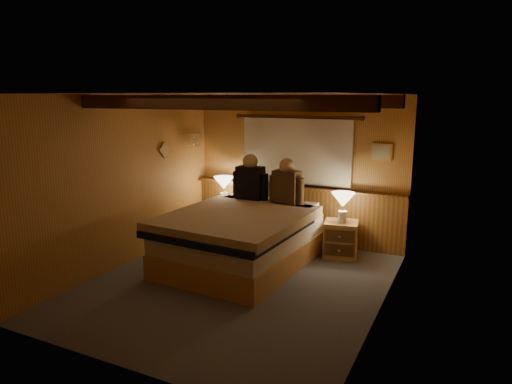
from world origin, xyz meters
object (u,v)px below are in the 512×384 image
Objects in this scene: nightstand_left at (226,219)px; person_left at (250,181)px; lamp_left at (224,184)px; lamp_right at (343,202)px; duffel_bag at (216,243)px; person_right at (286,185)px; nightstand_right at (341,239)px; bed at (240,238)px.

nightstand_left is 1.04m from person_left.
lamp_left reaches higher than lamp_right.
nightstand_left is 1.36× the size of lamp_right.
duffel_bag is at bearing -157.19° from lamp_right.
person_right reaches higher than lamp_left.
nightstand_left reaches higher than nightstand_right.
lamp_right is (2.12, -0.17, -0.05)m from lamp_left.
person_left is (0.66, -0.30, 0.17)m from lamp_left.
person_right is (-0.85, -0.12, 0.20)m from lamp_right.
duffel_bag is (-0.89, -0.62, -0.88)m from person_right.
person_right is at bearing -172.23° from lamp_right.
lamp_left is 0.60× the size of person_left.
person_right is (0.61, 0.01, -0.01)m from person_left.
person_right is (-0.83, -0.14, 0.79)m from nightstand_right.
nightstand_left reaches higher than duffel_bag.
lamp_right reaches higher than bed.
duffel_bag is at bearing -67.56° from lamp_left.
bed reaches higher than nightstand_right.
nightstand_right is at bearing 6.90° from nightstand_left.
person_right is at bearing -2.15° from nightstand_left.
lamp_left is (-0.92, 1.13, 0.50)m from bed.
nightstand_left is 1.09× the size of nightstand_right.
nightstand_right is 0.59m from lamp_right.
person_right is at bearing 178.56° from nightstand_right.
nightstand_right reaches higher than duffel_bag.
lamp_right is 0.61× the size of person_left.
bed is 5.26× the size of lamp_right.
lamp_left is at bearing 164.96° from nightstand_right.
bed is at bearing -141.35° from lamp_right.
lamp_left is at bearing 155.81° from person_left.
lamp_right is at bearing -4.62° from lamp_left.
lamp_right is at bearing -63.78° from nightstand_right.
lamp_left is at bearing 173.98° from person_right.
bed is 1.60m from lamp_right.
person_left is at bearing 175.00° from nightstand_right.
bed is 4.22× the size of nightstand_right.
person_left is 0.61m from person_right.
bed reaches higher than nightstand_left.
bed is 3.19× the size of person_left.
lamp_right is at bearing 6.25° from nightstand_left.
lamp_right is 2.01m from duffel_bag.
duffel_bag is (0.34, -0.90, -0.12)m from nightstand_left.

